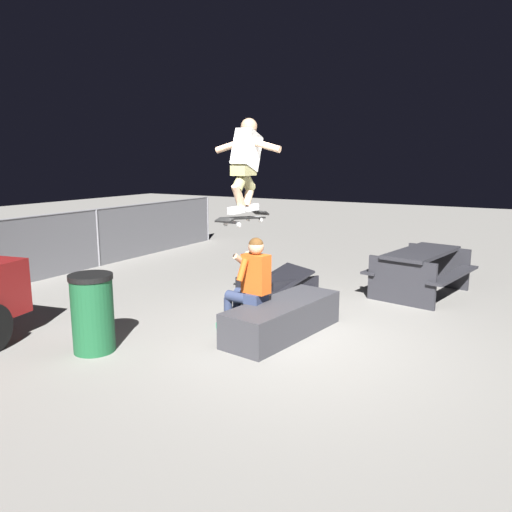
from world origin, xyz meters
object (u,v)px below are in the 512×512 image
picnic_table_back (421,265)px  kicker_ramp (277,284)px  ledge_box_main (283,318)px  trash_bin (93,313)px  skateboard (244,218)px  person_sitting_on_ledge (250,281)px  skater_airborne (246,161)px

picnic_table_back → kicker_ramp: bearing=110.1°
ledge_box_main → trash_bin: trash_bin is taller
skateboard → kicker_ramp: skateboard is taller
person_sitting_on_ledge → skater_airborne: size_ratio=1.14×
person_sitting_on_ledge → ledge_box_main: bearing=-67.8°
kicker_ramp → picnic_table_back: bearing=-69.9°
ledge_box_main → kicker_ramp: ledge_box_main is taller
person_sitting_on_ledge → kicker_ramp: 2.44m
person_sitting_on_ledge → trash_bin: bearing=138.6°
ledge_box_main → trash_bin: 2.35m
ledge_box_main → skater_airborne: size_ratio=1.64×
kicker_ramp → trash_bin: (-3.69, 0.53, 0.40)m
skater_airborne → kicker_ramp: 3.28m
trash_bin → picnic_table_back: bearing=-31.7°
skateboard → picnic_table_back: size_ratio=0.54×
picnic_table_back → skater_airborne: bearing=154.9°
kicker_ramp → trash_bin: 3.75m
skateboard → trash_bin: (-1.28, 1.30, -1.06)m
ledge_box_main → trash_bin: size_ratio=1.96×
skateboard → skater_airborne: bearing=2.1°
person_sitting_on_ledge → skateboard: size_ratio=1.24×
picnic_table_back → person_sitting_on_ledge: bearing=153.8°
skateboard → ledge_box_main: bearing=-48.1°
picnic_table_back → trash_bin: (-4.52, 2.79, -0.03)m
ledge_box_main → skateboard: skateboard is taller
trash_bin → kicker_ramp: bearing=-8.1°
person_sitting_on_ledge → skater_airborne: bearing=-170.6°
person_sitting_on_ledge → kicker_ramp: (2.24, 0.76, -0.63)m
person_sitting_on_ledge → kicker_ramp: person_sitting_on_ledge is taller
skater_airborne → trash_bin: bearing=135.8°
picnic_table_back → skateboard: bearing=155.3°
skater_airborne → picnic_table_back: size_ratio=0.59×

